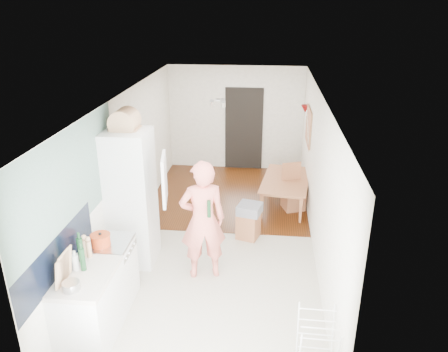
% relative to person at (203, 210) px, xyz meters
% --- Properties ---
extents(room_shell, '(3.20, 7.00, 2.50)m').
position_rel_person_xyz_m(room_shell, '(0.12, 1.08, 0.16)').
color(room_shell, white).
rests_on(room_shell, ground).
extents(floor, '(3.20, 7.00, 0.01)m').
position_rel_person_xyz_m(floor, '(0.12, 1.08, -1.09)').
color(floor, '#BAB4A0').
rests_on(floor, ground).
extents(wood_floor_overlay, '(3.20, 3.30, 0.01)m').
position_rel_person_xyz_m(wood_floor_overlay, '(0.12, 2.93, -1.08)').
color(wood_floor_overlay, '#4F2309').
rests_on(wood_floor_overlay, room_shell).
extents(sage_wall_panel, '(0.02, 3.00, 1.30)m').
position_rel_person_xyz_m(sage_wall_panel, '(-1.47, -0.92, 0.76)').
color(sage_wall_panel, gray).
rests_on(sage_wall_panel, room_shell).
extents(tile_splashback, '(0.02, 1.90, 0.50)m').
position_rel_person_xyz_m(tile_splashback, '(-1.46, -1.47, 0.06)').
color(tile_splashback, black).
rests_on(tile_splashback, room_shell).
extents(doorway_recess, '(0.90, 0.04, 2.00)m').
position_rel_person_xyz_m(doorway_recess, '(0.32, 4.56, -0.09)').
color(doorway_recess, black).
rests_on(doorway_recess, room_shell).
extents(base_cabinet, '(0.60, 0.90, 0.86)m').
position_rel_person_xyz_m(base_cabinet, '(-1.18, -1.47, -0.66)').
color(base_cabinet, silver).
rests_on(base_cabinet, room_shell).
extents(worktop, '(0.62, 0.92, 0.06)m').
position_rel_person_xyz_m(worktop, '(-1.18, -1.47, -0.20)').
color(worktop, beige).
rests_on(worktop, room_shell).
extents(range_cooker, '(0.60, 0.60, 0.88)m').
position_rel_person_xyz_m(range_cooker, '(-1.18, -0.72, -0.65)').
color(range_cooker, silver).
rests_on(range_cooker, room_shell).
extents(cooker_top, '(0.60, 0.60, 0.04)m').
position_rel_person_xyz_m(cooker_top, '(-1.18, -0.72, -0.19)').
color(cooker_top, '#B0B0B2').
rests_on(cooker_top, room_shell).
extents(fridge_housing, '(0.66, 0.66, 2.15)m').
position_rel_person_xyz_m(fridge_housing, '(-1.15, 0.30, -0.01)').
color(fridge_housing, silver).
rests_on(fridge_housing, room_shell).
extents(fridge_door, '(0.14, 0.56, 0.70)m').
position_rel_person_xyz_m(fridge_door, '(-0.54, 0.00, 0.46)').
color(fridge_door, silver).
rests_on(fridge_door, room_shell).
extents(fridge_interior, '(0.02, 0.52, 0.66)m').
position_rel_person_xyz_m(fridge_interior, '(-0.84, 0.30, 0.46)').
color(fridge_interior, white).
rests_on(fridge_interior, room_shell).
extents(pinboard, '(0.03, 0.90, 0.70)m').
position_rel_person_xyz_m(pinboard, '(1.70, 2.98, 0.46)').
color(pinboard, tan).
rests_on(pinboard, room_shell).
extents(pinboard_frame, '(0.00, 0.94, 0.74)m').
position_rel_person_xyz_m(pinboard_frame, '(1.69, 2.98, 0.46)').
color(pinboard_frame, '#9F643B').
rests_on(pinboard_frame, room_shell).
extents(wall_sconce, '(0.18, 0.18, 0.16)m').
position_rel_person_xyz_m(wall_sconce, '(1.66, 3.63, 0.66)').
color(wall_sconce, '#6D0A0A').
rests_on(wall_sconce, room_shell).
extents(person, '(0.90, 0.71, 2.18)m').
position_rel_person_xyz_m(person, '(0.00, 0.00, 0.00)').
color(person, '#F37869').
rests_on(person, floor).
extents(dining_table, '(0.94, 1.45, 0.48)m').
position_rel_person_xyz_m(dining_table, '(1.32, 2.57, -0.85)').
color(dining_table, '#9F643B').
rests_on(dining_table, floor).
extents(dining_chair, '(0.49, 0.49, 0.92)m').
position_rel_person_xyz_m(dining_chair, '(1.45, 2.40, -0.63)').
color(dining_chair, '#9F643B').
rests_on(dining_chair, floor).
extents(stool, '(0.44, 0.44, 0.46)m').
position_rel_person_xyz_m(stool, '(0.62, 1.19, -0.86)').
color(stool, '#9F643B').
rests_on(stool, floor).
extents(grey_drape, '(0.46, 0.46, 0.17)m').
position_rel_person_xyz_m(grey_drape, '(0.63, 1.19, -0.54)').
color(grey_drape, gray).
rests_on(grey_drape, stool).
extents(drying_rack, '(0.42, 0.38, 0.79)m').
position_rel_person_xyz_m(drying_rack, '(1.50, -1.78, -0.69)').
color(drying_rack, silver).
rests_on(drying_rack, floor).
extents(bread_bin, '(0.45, 0.43, 0.22)m').
position_rel_person_xyz_m(bread_bin, '(-1.17, 0.39, 1.17)').
color(bread_bin, tan).
rests_on(bread_bin, fridge_housing).
extents(red_casserole, '(0.30, 0.30, 0.15)m').
position_rel_person_xyz_m(red_casserole, '(-1.22, -0.80, -0.09)').
color(red_casserole, '#C23D17').
rests_on(red_casserole, cooker_top).
extents(steel_pan, '(0.21, 0.21, 0.10)m').
position_rel_person_xyz_m(steel_pan, '(-1.21, -1.75, -0.12)').
color(steel_pan, '#B0B0B2').
rests_on(steel_pan, worktop).
extents(held_bottle, '(0.05, 0.05, 0.25)m').
position_rel_person_xyz_m(held_bottle, '(0.11, -0.14, 0.10)').
color(held_bottle, '#153C1E').
rests_on(held_bottle, person).
extents(bottle_a, '(0.08, 0.08, 0.31)m').
position_rel_person_xyz_m(bottle_a, '(-1.33, -1.18, -0.01)').
color(bottle_a, '#153C1E').
rests_on(bottle_a, worktop).
extents(bottle_b, '(0.08, 0.08, 0.29)m').
position_rel_person_xyz_m(bottle_b, '(-1.22, -1.37, -0.02)').
color(bottle_b, '#153C1E').
rests_on(bottle_b, worktop).
extents(bottle_c, '(0.09, 0.09, 0.20)m').
position_rel_person_xyz_m(bottle_c, '(-1.32, -1.38, -0.07)').
color(bottle_c, beige).
rests_on(bottle_c, worktop).
extents(pepper_mill_front, '(0.08, 0.08, 0.23)m').
position_rel_person_xyz_m(pepper_mill_front, '(-1.31, -1.08, -0.05)').
color(pepper_mill_front, tan).
rests_on(pepper_mill_front, worktop).
extents(pepper_mill_back, '(0.07, 0.07, 0.22)m').
position_rel_person_xyz_m(pepper_mill_back, '(-1.26, -1.09, -0.06)').
color(pepper_mill_back, tan).
rests_on(pepper_mill_back, worktop).
extents(chopping_boards, '(0.11, 0.29, 0.39)m').
position_rel_person_xyz_m(chopping_boards, '(-1.33, -1.64, 0.03)').
color(chopping_boards, tan).
rests_on(chopping_boards, worktop).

